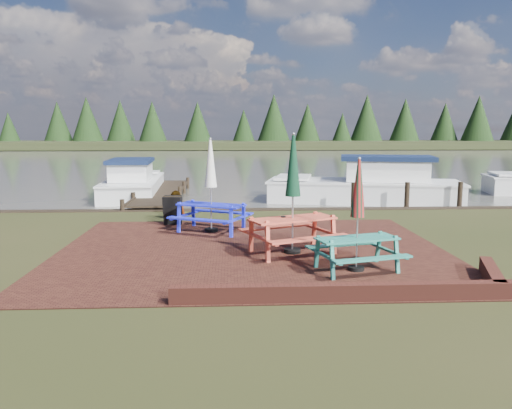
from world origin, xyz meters
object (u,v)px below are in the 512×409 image
object	(u,v)px
picnic_table_teal	(357,232)
boat_near	(367,187)
picnic_table_red	(293,212)
jetty	(162,192)
person	(175,191)
chalkboard	(173,210)
boat_jetty	(134,184)
picnic_table_blue	(211,200)

from	to	relation	value
picnic_table_teal	boat_near	size ratio (longest dim) A/B	0.27
picnic_table_red	picnic_table_teal	bearing A→B (deg)	-76.71
picnic_table_teal	boat_near	distance (m)	11.24
jetty	person	bearing A→B (deg)	-78.12
picnic_table_teal	chalkboard	world-z (taller)	picnic_table_teal
picnic_table_teal	boat_jetty	bearing A→B (deg)	102.91
picnic_table_teal	boat_jetty	xyz separation A→B (m)	(-6.90, 13.00, -0.42)
picnic_table_blue	boat_jetty	distance (m)	9.78
picnic_table_blue	picnic_table_red	bearing A→B (deg)	-26.15
boat_near	boat_jetty	bearing A→B (deg)	90.39
chalkboard	picnic_table_red	bearing A→B (deg)	-45.75
jetty	boat_near	distance (m)	8.79
boat_near	person	distance (m)	8.75
picnic_table_red	jetty	world-z (taller)	picnic_table_red
picnic_table_blue	chalkboard	distance (m)	1.65
picnic_table_red	person	size ratio (longest dim) A/B	1.53
picnic_table_red	boat_jetty	size ratio (longest dim) A/B	0.41
jetty	boat_jetty	distance (m)	1.66
picnic_table_red	person	bearing A→B (deg)	101.00
picnic_table_teal	person	xyz separation A→B (m)	(-4.27, 6.20, 0.10)
picnic_table_red	boat_near	size ratio (longest dim) A/B	0.33
picnic_table_teal	picnic_table_red	size ratio (longest dim) A/B	0.83
picnic_table_teal	picnic_table_red	world-z (taller)	picnic_table_red
chalkboard	picnic_table_teal	bearing A→B (deg)	-47.14
picnic_table_red	jetty	xyz separation A→B (m)	(-4.41, 10.61, -0.84)
picnic_table_teal	person	bearing A→B (deg)	109.51
picnic_table_red	boat_jetty	world-z (taller)	picnic_table_red
picnic_table_red	boat_jetty	bearing A→B (deg)	93.77
picnic_table_blue	boat_near	xyz separation A→B (m)	(6.23, 6.75, -0.47)
chalkboard	person	distance (m)	1.20
boat_near	picnic_table_red	bearing A→B (deg)	168.06
picnic_table_red	picnic_table_blue	xyz separation A→B (m)	(-1.95, 2.52, -0.05)
chalkboard	boat_near	bearing A→B (deg)	40.62
picnic_table_blue	jetty	size ratio (longest dim) A/B	0.28
picnic_table_blue	boat_near	bearing A→B (deg)	73.48
chalkboard	jetty	world-z (taller)	chalkboard
picnic_table_teal	boat_near	bearing A→B (deg)	58.55
chalkboard	boat_jetty	bearing A→B (deg)	111.67
boat_jetty	boat_near	distance (m)	10.32
picnic_table_teal	person	world-z (taller)	picnic_table_teal
jetty	person	xyz separation A→B (m)	(1.25, -5.92, 0.77)
boat_jetty	jetty	bearing A→B (deg)	-35.92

